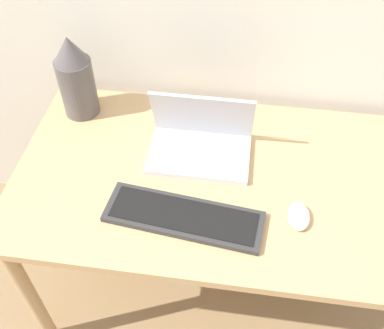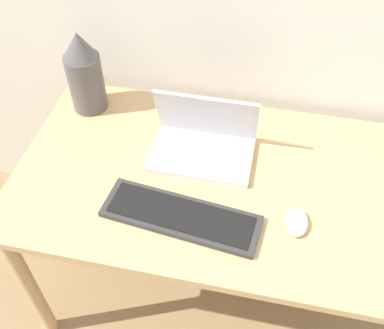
% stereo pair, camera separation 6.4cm
% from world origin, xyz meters
% --- Properties ---
extents(desk, '(1.31, 0.77, 0.73)m').
position_xyz_m(desk, '(0.00, 0.38, 0.65)').
color(desk, tan).
rests_on(desk, ground_plane).
extents(laptop, '(0.34, 0.22, 0.23)m').
position_xyz_m(laptop, '(-0.06, 0.49, 0.78)').
color(laptop, silver).
rests_on(laptop, desk).
extents(keyboard, '(0.49, 0.20, 0.02)m').
position_xyz_m(keyboard, '(-0.07, 0.20, 0.74)').
color(keyboard, '#2D2D2D').
rests_on(keyboard, desk).
extents(mouse, '(0.07, 0.10, 0.03)m').
position_xyz_m(mouse, '(0.27, 0.25, 0.74)').
color(mouse, white).
rests_on(mouse, desk).
extents(vase, '(0.13, 0.13, 0.31)m').
position_xyz_m(vase, '(-0.52, 0.64, 0.88)').
color(vase, '#514C4C').
rests_on(vase, desk).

